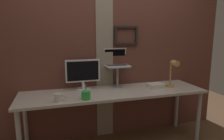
{
  "coord_description": "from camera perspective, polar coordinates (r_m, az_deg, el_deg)",
  "views": [
    {
      "loc": [
        -0.75,
        -2.24,
        1.44
      ],
      "look_at": [
        -0.05,
        0.17,
        0.98
      ],
      "focal_mm": 32.41,
      "sensor_mm": 36.0,
      "label": 1
    }
  ],
  "objects": [
    {
      "name": "monitor",
      "position": [
        2.57,
        -8.22,
        -0.68
      ],
      "size": [
        0.43,
        0.18,
        0.38
      ],
      "color": "white",
      "rests_on": "desk"
    },
    {
      "name": "coffee_mug",
      "position": [
        2.21,
        -14.87,
        -7.54
      ],
      "size": [
        0.12,
        0.08,
        0.09
      ],
      "color": "silver",
      "rests_on": "desk"
    },
    {
      "name": "paper_clutter_stack",
      "position": [
        2.73,
        12.2,
        -4.35
      ],
      "size": [
        0.21,
        0.15,
        0.06
      ],
      "primitive_type": "cube",
      "rotation": [
        0.0,
        0.0,
        0.04
      ],
      "color": "silver",
      "rests_on": "desk"
    },
    {
      "name": "pen_cup",
      "position": [
        2.23,
        -7.36,
        -7.02
      ],
      "size": [
        0.1,
        0.1,
        0.17
      ],
      "color": "green",
      "rests_on": "desk"
    },
    {
      "name": "laptop_stand",
      "position": [
        2.67,
        1.57,
        -0.92
      ],
      "size": [
        0.28,
        0.22,
        0.28
      ],
      "color": "gray",
      "rests_on": "desk"
    },
    {
      "name": "desk",
      "position": [
        2.54,
        0.64,
        -7.45
      ],
      "size": [
        2.28,
        0.61,
        0.73
      ],
      "color": "beige",
      "rests_on": "ground_plane"
    },
    {
      "name": "laptop",
      "position": [
        2.71,
        1.16,
        2.63
      ],
      "size": [
        0.32,
        0.26,
        0.23
      ],
      "color": "silver",
      "rests_on": "laptop_stand"
    },
    {
      "name": "brick_wall_back",
      "position": [
        2.79,
        -0.64,
        5.72
      ],
      "size": [
        3.33,
        0.16,
        2.42
      ],
      "color": "brown",
      "rests_on": "ground_plane"
    },
    {
      "name": "desk_lamp",
      "position": [
        2.75,
        16.83,
        -0.21
      ],
      "size": [
        0.12,
        0.2,
        0.37
      ],
      "color": "tan",
      "rests_on": "desk"
    }
  ]
}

